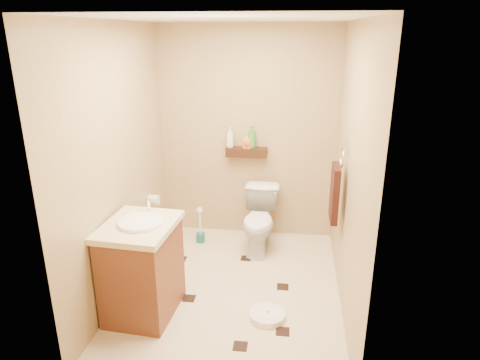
# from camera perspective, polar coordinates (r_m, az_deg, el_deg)

# --- Properties ---
(ground) EXTENTS (2.50, 2.50, 0.00)m
(ground) POSITION_cam_1_polar(r_m,az_deg,el_deg) (4.18, -1.09, -14.29)
(ground) COLOR beige
(ground) RESTS_ON ground
(wall_back) EXTENTS (2.00, 0.04, 2.40)m
(wall_back) POSITION_cam_1_polar(r_m,az_deg,el_deg) (4.85, 0.99, 6.04)
(wall_back) COLOR tan
(wall_back) RESTS_ON ground
(wall_front) EXTENTS (2.00, 0.04, 2.40)m
(wall_front) POSITION_cam_1_polar(r_m,az_deg,el_deg) (2.51, -5.48, -7.06)
(wall_front) COLOR tan
(wall_front) RESTS_ON ground
(wall_left) EXTENTS (0.04, 2.50, 2.40)m
(wall_left) POSITION_cam_1_polar(r_m,az_deg,el_deg) (3.92, -15.82, 2.09)
(wall_left) COLOR tan
(wall_left) RESTS_ON ground
(wall_right) EXTENTS (0.04, 2.50, 2.40)m
(wall_right) POSITION_cam_1_polar(r_m,az_deg,el_deg) (3.65, 14.52, 0.92)
(wall_right) COLOR tan
(wall_right) RESTS_ON ground
(ceiling) EXTENTS (2.00, 2.50, 0.02)m
(ceiling) POSITION_cam_1_polar(r_m,az_deg,el_deg) (3.48, -1.36, 20.74)
(ceiling) COLOR white
(ceiling) RESTS_ON wall_back
(wall_shelf) EXTENTS (0.46, 0.14, 0.10)m
(wall_shelf) POSITION_cam_1_polar(r_m,az_deg,el_deg) (4.82, 0.87, 3.74)
(wall_shelf) COLOR #37180F
(wall_shelf) RESTS_ON wall_back
(floor_accents) EXTENTS (1.23, 1.46, 0.01)m
(floor_accents) POSITION_cam_1_polar(r_m,az_deg,el_deg) (4.12, -0.66, -14.77)
(floor_accents) COLOR black
(floor_accents) RESTS_ON ground
(toilet) EXTENTS (0.39, 0.68, 0.68)m
(toilet) POSITION_cam_1_polar(r_m,az_deg,el_deg) (4.72, 2.63, -5.43)
(toilet) COLOR white
(toilet) RESTS_ON ground
(vanity) EXTENTS (0.61, 0.72, 0.96)m
(vanity) POSITION_cam_1_polar(r_m,az_deg,el_deg) (3.76, -12.92, -11.27)
(vanity) COLOR brown
(vanity) RESTS_ON ground
(bathroom_scale) EXTENTS (0.40, 0.40, 0.06)m
(bathroom_scale) POSITION_cam_1_polar(r_m,az_deg,el_deg) (3.81, 3.63, -17.56)
(bathroom_scale) COLOR white
(bathroom_scale) RESTS_ON ground
(toilet_brush) EXTENTS (0.10, 0.10, 0.43)m
(toilet_brush) POSITION_cam_1_polar(r_m,az_deg,el_deg) (4.95, -5.32, -6.64)
(toilet_brush) COLOR #18605F
(toilet_brush) RESTS_ON ground
(towel_ring) EXTENTS (0.12, 0.30, 0.76)m
(towel_ring) POSITION_cam_1_polar(r_m,az_deg,el_deg) (3.96, 12.57, -1.40)
(towel_ring) COLOR silver
(towel_ring) RESTS_ON wall_right
(toilet_paper) EXTENTS (0.12, 0.11, 0.12)m
(toilet_paper) POSITION_cam_1_polar(r_m,az_deg,el_deg) (4.67, -11.45, -2.60)
(toilet_paper) COLOR white
(toilet_paper) RESTS_ON wall_left
(bottle_a) EXTENTS (0.13, 0.13, 0.23)m
(bottle_a) POSITION_cam_1_polar(r_m,az_deg,el_deg) (4.80, -1.34, 5.72)
(bottle_a) COLOR silver
(bottle_a) RESTS_ON wall_shelf
(bottle_b) EXTENTS (0.11, 0.11, 0.18)m
(bottle_b) POSITION_cam_1_polar(r_m,az_deg,el_deg) (4.78, 1.04, 5.36)
(bottle_b) COLOR gold
(bottle_b) RESTS_ON wall_shelf
(bottle_c) EXTENTS (0.16, 0.16, 0.15)m
(bottle_c) POSITION_cam_1_polar(r_m,az_deg,el_deg) (4.78, 1.13, 5.17)
(bottle_c) COLOR red
(bottle_c) RESTS_ON wall_shelf
(bottle_d) EXTENTS (0.13, 0.13, 0.25)m
(bottle_d) POSITION_cam_1_polar(r_m,az_deg,el_deg) (4.77, 1.55, 5.74)
(bottle_d) COLOR #39862C
(bottle_d) RESTS_ON wall_shelf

